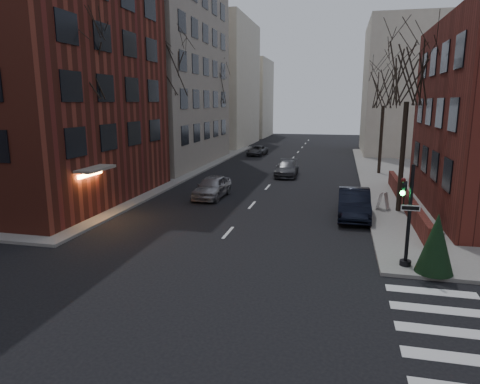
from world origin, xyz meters
name	(u,v)px	position (x,y,z in m)	size (l,w,h in m)	color
ground	(98,382)	(0.00, 0.00, 0.00)	(160.00, 160.00, 0.00)	black
sidewalk_far_left	(6,163)	(-29.00, 30.00, 0.07)	(44.00, 44.00, 0.15)	gray
building_left_brick	(11,61)	(-15.50, 16.50, 9.00)	(15.00, 15.00, 18.00)	maroon
building_left_tan	(120,26)	(-17.00, 34.00, 14.00)	(18.00, 18.00, 28.00)	gray
low_wall_right	(405,199)	(9.30, 19.00, 0.65)	(0.35, 16.00, 1.00)	maroon
building_distant_la	(204,84)	(-15.00, 55.00, 9.00)	(14.00, 16.00, 18.00)	beige
building_distant_ra	(424,89)	(15.00, 50.00, 8.00)	(14.00, 14.00, 16.00)	beige
building_distant_lb	(242,99)	(-13.00, 72.00, 7.00)	(10.00, 12.00, 14.00)	beige
traffic_signal	(407,222)	(7.94, 8.99, 1.91)	(0.76, 0.44, 4.00)	black
tree_left_a	(82,64)	(-8.80, 14.00, 8.47)	(4.18, 4.18, 10.26)	#2D231C
tree_left_b	(167,71)	(-8.80, 26.00, 8.91)	(4.40, 4.40, 10.80)	#2D231C
tree_left_c	(215,87)	(-8.80, 40.00, 8.03)	(3.96, 3.96, 9.72)	#2D231C
tree_right_a	(409,72)	(8.80, 18.00, 8.03)	(3.96, 3.96, 9.72)	#2D231C
tree_right_b	(384,88)	(8.80, 32.00, 7.59)	(3.74, 3.74, 9.18)	#2D231C
streetlamp_near	(156,132)	(-8.20, 22.00, 4.24)	(0.36, 0.36, 6.28)	black
streetlamp_far	(225,121)	(-8.20, 42.00, 4.24)	(0.36, 0.36, 6.28)	black
parked_sedan	(354,204)	(6.20, 16.39, 0.81)	(1.72, 4.93, 1.62)	black
car_lane_silver	(212,187)	(-3.08, 19.53, 0.75)	(1.77, 4.41, 1.50)	#99989D
car_lane_gray	(287,169)	(0.80, 29.33, 0.67)	(1.88, 4.63, 1.34)	#3F3F44
car_lane_far	(257,151)	(-4.57, 43.49, 0.57)	(1.90, 4.12, 1.14)	#414146
sandwich_board	(383,201)	(7.95, 18.22, 0.66)	(0.45, 0.63, 1.02)	white
evergreen_shrub	(436,243)	(8.94, 8.50, 1.30)	(1.38, 1.38, 2.30)	black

